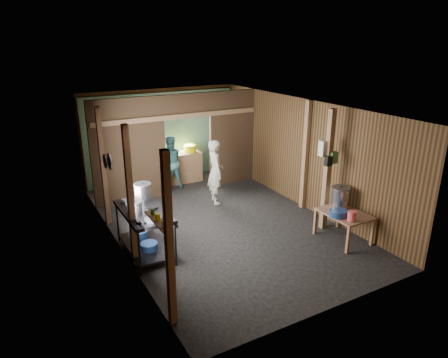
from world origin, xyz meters
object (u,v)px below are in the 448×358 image
yellow_tub (190,148)px  cook (215,172)px  stock_pot (340,198)px  stove_pot_large (143,192)px  gas_range (145,232)px  pink_bucket (352,216)px  prep_table (343,226)px

yellow_tub → cook: cook is taller
stock_pot → yellow_tub: (-1.32, 4.58, 0.15)m
stove_pot_large → yellow_tub: 3.77m
gas_range → cook: cook is taller
pink_bucket → yellow_tub: (-1.04, 5.19, 0.26)m
prep_table → stock_pot: 0.59m
yellow_tub → pink_bucket: bearing=-78.6°
gas_range → prep_table: size_ratio=1.53×
stock_pot → yellow_tub: yellow_tub is taller
yellow_tub → gas_range: bearing=-126.0°
pink_bucket → cook: 3.56m
gas_range → prep_table: bearing=-20.7°
pink_bucket → yellow_tub: bearing=101.4°
stove_pot_large → pink_bucket: bearing=-33.5°
prep_table → cook: (-1.35, 3.02, 0.50)m
prep_table → cook: cook is taller
stove_pot_large → stock_pot: stove_pot_large is taller
gas_range → pink_bucket: gas_range is taller
stock_pot → yellow_tub: bearing=106.1°
pink_bucket → stock_pot: bearing=65.3°
gas_range → stock_pot: stock_pot is taller
stock_pot → gas_range: bearing=163.7°
stock_pot → stove_pot_large: bearing=156.0°
yellow_tub → cook: (-0.15, -1.84, -0.15)m
prep_table → stock_pot: stock_pot is taller
stove_pot_large → yellow_tub: bearing=51.5°
prep_table → stove_pot_large: size_ratio=2.89×
stock_pot → cook: cook is taller
prep_table → pink_bucket: size_ratio=5.20×
prep_table → yellow_tub: size_ratio=2.88×
pink_bucket → gas_range: bearing=154.1°
gas_range → cook: size_ratio=0.96×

